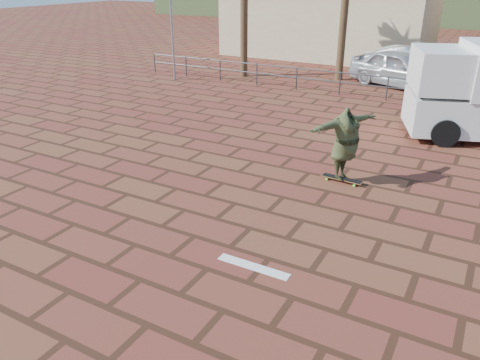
# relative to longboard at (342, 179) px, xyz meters

# --- Properties ---
(ground) EXTENTS (120.00, 120.00, 0.00)m
(ground) POSITION_rel_longboard_xyz_m (-0.94, -3.20, -0.09)
(ground) COLOR brown
(ground) RESTS_ON ground
(paint_stripe) EXTENTS (1.40, 0.22, 0.01)m
(paint_stripe) POSITION_rel_longboard_xyz_m (-0.24, -4.40, -0.08)
(paint_stripe) COLOR white
(paint_stripe) RESTS_ON ground
(guardrail) EXTENTS (24.06, 0.06, 1.00)m
(guardrail) POSITION_rel_longboard_xyz_m (-0.94, 8.80, 0.59)
(guardrail) COLOR #47494F
(guardrail) RESTS_ON ground
(building_west) EXTENTS (12.60, 7.60, 4.50)m
(building_west) POSITION_rel_longboard_xyz_m (-6.94, 18.80, 2.20)
(building_west) COLOR beige
(building_west) RESTS_ON ground
(longboard) EXTENTS (1.07, 0.30, 0.10)m
(longboard) POSITION_rel_longboard_xyz_m (0.00, 0.00, 0.00)
(longboard) COLOR olive
(longboard) RESTS_ON ground
(skateboarder) EXTENTS (1.51, 2.31, 1.84)m
(skateboarder) POSITION_rel_longboard_xyz_m (-0.00, 0.00, 0.94)
(skateboarder) COLOR #3A4123
(skateboarder) RESTS_ON longboard
(car_silver) EXTENTS (5.14, 3.48, 1.63)m
(car_silver) POSITION_rel_longboard_xyz_m (-1.00, 11.62, 0.73)
(car_silver) COLOR #A7A9AE
(car_silver) RESTS_ON ground
(car_white) EXTENTS (4.83, 2.06, 1.55)m
(car_white) POSITION_rel_longboard_xyz_m (-0.94, 13.30, 0.69)
(car_white) COLOR silver
(car_white) RESTS_ON ground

